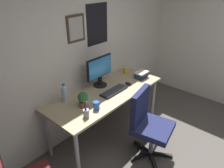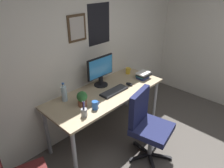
{
  "view_description": "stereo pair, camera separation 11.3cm",
  "coord_description": "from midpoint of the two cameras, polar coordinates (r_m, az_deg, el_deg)",
  "views": [
    {
      "loc": [
        -1.83,
        0.02,
        2.16
      ],
      "look_at": [
        0.01,
        1.62,
        0.91
      ],
      "focal_mm": 33.18,
      "sensor_mm": 36.0,
      "label": 1
    },
    {
      "loc": [
        -1.75,
        -0.06,
        2.16
      ],
      "look_at": [
        0.01,
        1.62,
        0.91
      ],
      "focal_mm": 33.18,
      "sensor_mm": 36.0,
      "label": 2
    }
  ],
  "objects": [
    {
      "name": "coffee_mug_far",
      "position": [
        3.39,
        5.41,
        3.67
      ],
      "size": [
        0.11,
        0.07,
        0.1
      ],
      "color": "yellow",
      "rests_on": "desk"
    },
    {
      "name": "pen_cup",
      "position": [
        2.36,
        -6.32,
        -7.72
      ],
      "size": [
        0.07,
        0.07,
        0.2
      ],
      "color": "#9EA0A5",
      "rests_on": "desk"
    },
    {
      "name": "potted_plant",
      "position": [
        2.52,
        -6.96,
        -3.93
      ],
      "size": [
        0.13,
        0.13,
        0.19
      ],
      "color": "brown",
      "rests_on": "desk"
    },
    {
      "name": "office_chair",
      "position": [
        2.7,
        10.78,
        -10.49
      ],
      "size": [
        0.58,
        0.57,
        0.95
      ],
      "color": "#1E234C",
      "rests_on": "ground_plane"
    },
    {
      "name": "water_bottle",
      "position": [
        2.66,
        -11.86,
        -2.57
      ],
      "size": [
        0.07,
        0.07,
        0.25
      ],
      "color": "silver",
      "rests_on": "desk"
    },
    {
      "name": "computer_mouse",
      "position": [
        3.03,
        5.86,
        -0.02
      ],
      "size": [
        0.06,
        0.11,
        0.04
      ],
      "color": "black",
      "rests_on": "desk"
    },
    {
      "name": "monitor",
      "position": [
        2.93,
        -2.1,
        3.86
      ],
      "size": [
        0.46,
        0.2,
        0.43
      ],
      "color": "black",
      "rests_on": "desk"
    },
    {
      "name": "keyboard",
      "position": [
        2.84,
        1.75,
        -1.99
      ],
      "size": [
        0.43,
        0.15,
        0.03
      ],
      "color": "black",
      "rests_on": "desk"
    },
    {
      "name": "desk",
      "position": [
        2.9,
        -0.31,
        -3.37
      ],
      "size": [
        1.75,
        0.71,
        0.76
      ],
      "color": "tan",
      "rests_on": "ground_plane"
    },
    {
      "name": "book_stack_left",
      "position": [
        3.25,
        9.55,
        2.4
      ],
      "size": [
        0.21,
        0.17,
        0.1
      ],
      "color": "navy",
      "rests_on": "desk"
    },
    {
      "name": "coffee_mug_near",
      "position": [
        2.47,
        -3.37,
        -5.85
      ],
      "size": [
        0.11,
        0.07,
        0.1
      ],
      "color": "#2659B2",
      "rests_on": "desk"
    },
    {
      "name": "wall_back",
      "position": [
        2.94,
        -6.62,
        10.08
      ],
      "size": [
        4.4,
        0.1,
        2.6
      ],
      "color": "silver",
      "rests_on": "ground_plane"
    }
  ]
}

